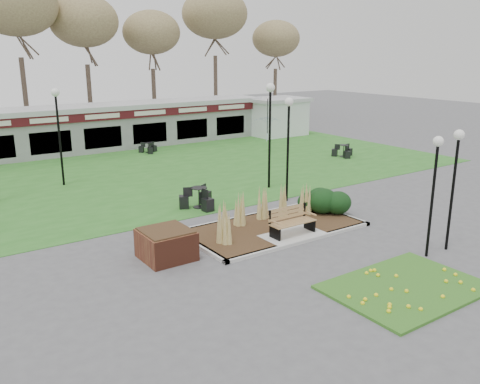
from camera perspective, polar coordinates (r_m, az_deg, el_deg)
ground at (r=17.63m, az=6.23°, el=-5.27°), size 100.00×100.00×0.00m
lawn at (r=27.43m, az=-10.31°, el=2.17°), size 34.00×16.00×0.02m
flower_bed at (r=14.73m, az=18.14°, el=-10.04°), size 4.20×3.00×0.16m
planting_bed at (r=19.26m, az=6.53°, el=-2.31°), size 6.75×3.40×1.27m
park_bench at (r=17.61m, az=5.75°, el=-3.25°), size 1.70×0.66×0.93m
brick_planter at (r=15.96m, az=-8.28°, el=-5.79°), size 1.50×1.50×0.95m
food_pavilion at (r=34.47m, az=-15.99°, el=7.01°), size 24.60×3.40×2.90m
service_hut at (r=39.25m, az=4.14°, el=8.50°), size 4.40×3.40×2.83m
tree_backdrop at (r=41.89m, az=-20.50°, el=17.52°), size 47.24×5.24×10.36m
lamp_post_near_left at (r=16.35m, az=21.08°, el=2.30°), size 0.32×0.32×3.82m
lamp_post_near_right at (r=17.19m, az=23.07°, el=2.96°), size 0.33×0.33×3.93m
lamp_post_mid_left at (r=25.27m, az=-19.82°, el=8.08°), size 0.38×0.38×4.60m
lamp_post_mid_right at (r=21.33m, az=5.46°, el=7.33°), size 0.37×0.37×4.41m
lamp_post_far_right at (r=23.38m, az=3.39°, el=8.90°), size 0.40×0.40×4.86m
bistro_set_b at (r=32.79m, az=-10.24°, el=4.75°), size 1.18×1.14×0.64m
bistro_set_c at (r=20.91m, az=-4.61°, el=-0.99°), size 1.60×1.44×0.85m
bistro_set_d at (r=31.64m, az=11.53°, el=4.34°), size 1.26×1.36×0.73m
patio_umbrella at (r=32.88m, az=3.09°, el=7.08°), size 1.98×2.01×2.23m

